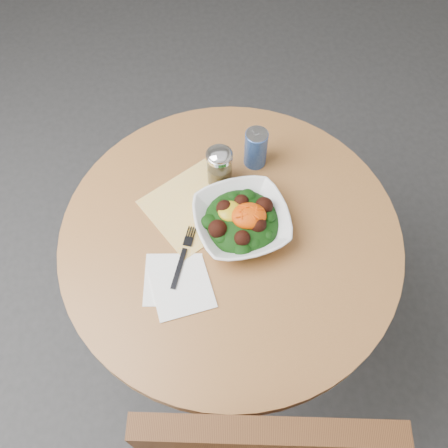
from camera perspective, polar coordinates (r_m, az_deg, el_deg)
name	(u,v)px	position (r m, az deg, el deg)	size (l,w,h in m)	color
ground	(228,328)	(1.99, 0.51, -11.76)	(6.00, 6.00, 0.00)	#2F2F32
table	(230,266)	(1.48, 0.68, -4.87)	(0.90, 0.90, 0.75)	black
cloth_napkin	(197,206)	(1.35, -3.15, 2.11)	(0.25, 0.23, 0.00)	#FFAD0D
paper_napkins	(178,284)	(1.25, -5.33, -6.83)	(0.18, 0.19, 0.00)	white
salad_bowl	(242,221)	(1.29, 2.03, 0.39)	(0.28, 0.28, 0.09)	white
fork	(184,255)	(1.27, -4.64, -3.52)	(0.08, 0.18, 0.00)	black
spice_shaker	(219,167)	(1.35, -0.52, 6.57)	(0.07, 0.07, 0.13)	silver
beverage_can	(256,148)	(1.39, 3.65, 8.66)	(0.06, 0.06, 0.12)	navy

